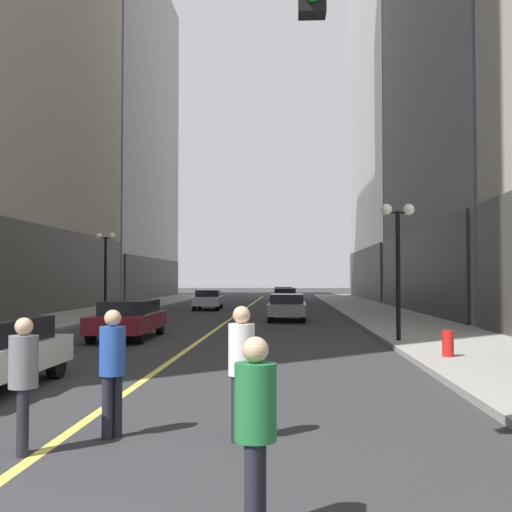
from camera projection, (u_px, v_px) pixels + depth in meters
name	position (u px, v px, depth m)	size (l,w,h in m)	color
ground_plane	(240.00, 313.00, 38.48)	(200.00, 200.00, 0.00)	#2D2D30
sidewalk_left	(106.00, 311.00, 38.90)	(4.50, 78.00, 0.15)	gray
sidewalk_right	(376.00, 312.00, 38.06)	(4.50, 78.00, 0.15)	gray
lane_centre_stripe	(240.00, 313.00, 38.48)	(0.16, 70.00, 0.01)	#E5D64C
building_left_far	(82.00, 133.00, 64.97)	(15.75, 26.00, 34.31)	gray
car_maroon	(129.00, 318.00, 21.76)	(1.87, 4.80, 1.32)	maroon
car_grey	(287.00, 306.00, 31.04)	(1.88, 4.67, 1.32)	slate
car_silver	(208.00, 299.00, 42.32)	(1.90, 4.78, 1.32)	#B7B7BC
car_blue	(285.00, 296.00, 50.40)	(1.97, 4.11, 1.32)	navy
car_black	(284.00, 293.00, 57.42)	(1.80, 4.55, 1.32)	black
pedestrian_in_green_parka	(255.00, 421.00, 5.06)	(0.40, 0.40, 1.61)	black
pedestrian_in_white_shirt	(241.00, 362.00, 8.10)	(0.48, 0.48, 1.73)	black
pedestrian_in_grey_suit	(23.00, 375.00, 7.47)	(0.44, 0.44, 1.62)	black
pedestrian_in_blue_hoodie	(112.00, 363.00, 8.27)	(0.47, 0.47, 1.67)	black
street_lamp_left_far	(106.00, 256.00, 32.34)	(1.06, 0.36, 4.43)	black
street_lamp_right_mid	(398.00, 241.00, 19.81)	(1.06, 0.36, 4.43)	black
fire_hydrant_right	(448.00, 346.00, 15.60)	(0.28, 0.28, 0.80)	red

